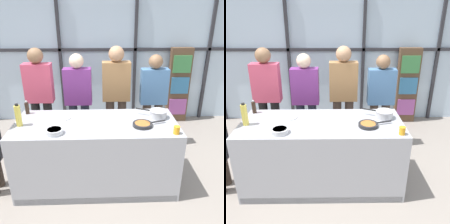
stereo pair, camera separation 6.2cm
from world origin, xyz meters
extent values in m
plane|color=gray|center=(0.00, 0.00, 0.00)|extent=(18.00, 18.00, 0.00)
cube|color=silver|center=(0.00, 2.23, 1.40)|extent=(6.40, 0.04, 2.80)
cube|color=#2D2D33|center=(0.00, 2.18, 1.54)|extent=(6.40, 0.06, 0.06)
cube|color=#2D2D33|center=(-0.77, 2.18, 1.40)|extent=(0.06, 0.06, 2.80)
cube|color=#2D2D33|center=(0.77, 2.18, 1.40)|extent=(0.06, 0.06, 2.80)
cube|color=#2D2D33|center=(2.30, 2.18, 1.40)|extent=(0.06, 0.06, 2.80)
cube|color=brown|center=(1.70, 2.05, 0.80)|extent=(0.44, 0.16, 1.59)
cube|color=#994C93|center=(1.70, 1.96, 0.35)|extent=(0.37, 0.03, 0.35)
cube|color=teal|center=(1.70, 1.96, 0.83)|extent=(0.37, 0.03, 0.35)
cube|color=#3D8447|center=(1.70, 1.96, 1.27)|extent=(0.37, 0.03, 0.35)
cube|color=#A8AAB2|center=(0.00, 0.00, 0.47)|extent=(2.10, 0.88, 0.94)
cube|color=black|center=(0.71, 0.00, 0.93)|extent=(0.52, 0.52, 0.01)
cube|color=black|center=(0.00, -0.42, 0.05)|extent=(2.06, 0.03, 0.10)
cylinder|color=#38383D|center=(0.58, -0.12, 0.93)|extent=(0.13, 0.13, 0.01)
cylinder|color=#38383D|center=(0.83, -0.12, 0.93)|extent=(0.13, 0.13, 0.01)
cylinder|color=#38383D|center=(0.58, 0.12, 0.93)|extent=(0.13, 0.13, 0.01)
cylinder|color=#38383D|center=(0.83, 0.12, 0.93)|extent=(0.13, 0.13, 0.01)
cylinder|color=black|center=(-0.84, 0.99, 0.44)|extent=(0.14, 0.14, 0.87)
cylinder|color=black|center=(-1.04, 0.99, 0.44)|extent=(0.14, 0.14, 0.87)
cube|color=#DB4C6B|center=(-0.94, 0.99, 1.19)|extent=(0.45, 0.20, 0.63)
sphere|color=#8C6647|center=(-0.94, 0.99, 1.63)|extent=(0.24, 0.24, 0.24)
cylinder|color=#232838|center=(-0.21, 0.99, 0.41)|extent=(0.14, 0.14, 0.83)
cylinder|color=#232838|center=(-0.42, 0.99, 0.41)|extent=(0.14, 0.14, 0.83)
cube|color=#7A3384|center=(-0.31, 0.99, 1.13)|extent=(0.45, 0.20, 0.60)
sphere|color=beige|center=(-0.31, 0.99, 1.54)|extent=(0.23, 0.23, 0.23)
cylinder|color=#47382D|center=(0.42, 0.99, 0.44)|extent=(0.15, 0.15, 0.89)
cylinder|color=#47382D|center=(0.21, 0.99, 0.44)|extent=(0.15, 0.15, 0.89)
cube|color=#A37547|center=(0.31, 0.99, 1.20)|extent=(0.46, 0.21, 0.64)
sphere|color=tan|center=(0.31, 0.99, 1.65)|extent=(0.25, 0.25, 0.25)
cylinder|color=#47382D|center=(1.04, 0.99, 0.41)|extent=(0.14, 0.14, 0.82)
cylinder|color=#47382D|center=(0.84, 0.99, 0.41)|extent=(0.14, 0.14, 0.82)
cube|color=#4C7AAD|center=(0.94, 0.99, 1.11)|extent=(0.45, 0.20, 0.59)
sphere|color=#8C6647|center=(0.94, 0.99, 1.52)|extent=(0.23, 0.23, 0.23)
cylinder|color=#232326|center=(0.58, -0.12, 0.96)|extent=(0.25, 0.25, 0.04)
cylinder|color=#B26B2D|center=(0.58, -0.12, 0.97)|extent=(0.19, 0.19, 0.01)
cylinder|color=#232326|center=(0.80, -0.06, 0.97)|extent=(0.19, 0.08, 0.02)
cylinder|color=silver|center=(0.83, 0.12, 0.99)|extent=(0.22, 0.22, 0.10)
cylinder|color=silver|center=(0.83, 0.12, 1.04)|extent=(0.23, 0.23, 0.01)
cylinder|color=black|center=(0.64, 0.22, 1.02)|extent=(0.19, 0.10, 0.02)
cylinder|color=white|center=(-0.45, 0.15, 0.95)|extent=(0.23, 0.23, 0.01)
cylinder|color=silver|center=(-0.47, -0.28, 0.97)|extent=(0.20, 0.20, 0.06)
cylinder|color=#4C4C51|center=(-0.47, -0.28, 0.99)|extent=(0.17, 0.17, 0.01)
cylinder|color=#E0CC4C|center=(-0.95, -0.06, 1.07)|extent=(0.07, 0.07, 0.27)
cylinder|color=black|center=(-0.95, -0.06, 1.22)|extent=(0.04, 0.04, 0.02)
cylinder|color=#332319|center=(-0.96, 0.32, 1.02)|extent=(0.05, 0.05, 0.16)
sphere|color=#B2B2B7|center=(-0.96, 0.32, 1.12)|extent=(0.03, 0.03, 0.03)
cylinder|color=orange|center=(0.95, -0.34, 0.99)|extent=(0.07, 0.07, 0.10)
camera|label=1|loc=(0.11, -2.76, 2.26)|focal=38.00mm
camera|label=2|loc=(0.17, -2.76, 2.26)|focal=38.00mm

